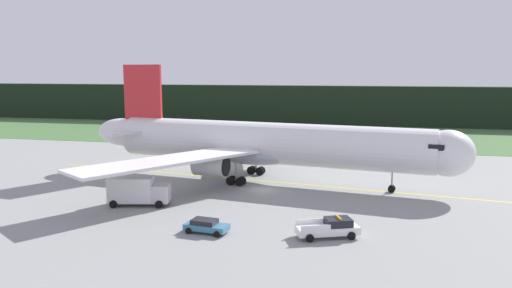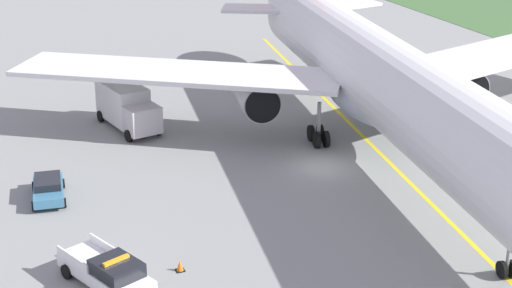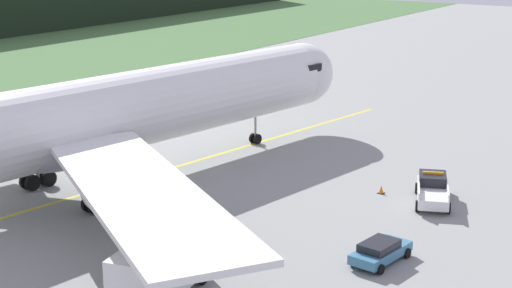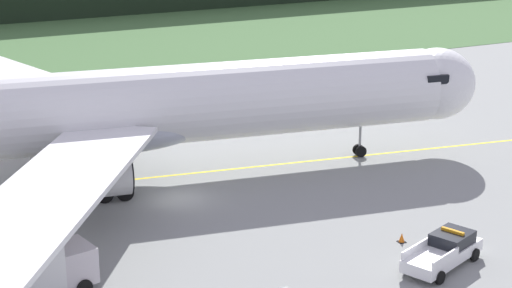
# 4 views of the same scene
# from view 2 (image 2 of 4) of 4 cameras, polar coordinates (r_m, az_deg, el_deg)

# --- Properties ---
(ground) EXTENTS (320.00, 320.00, 0.00)m
(ground) POSITION_cam_2_polar(r_m,az_deg,el_deg) (53.28, 4.78, -1.68)
(ground) COLOR gray
(taxiway_centerline_main) EXTENTS (69.77, 10.73, 0.01)m
(taxiway_centerline_main) POSITION_cam_2_polar(r_m,az_deg,el_deg) (55.70, 9.15, -0.84)
(taxiway_centerline_main) COLOR yellow
(taxiway_centerline_main) RESTS_ON ground
(airliner) EXTENTS (54.75, 50.27, 16.19)m
(airliner) POSITION_cam_2_polar(r_m,az_deg,el_deg) (54.57, 9.20, 4.55)
(airliner) COLOR silver
(airliner) RESTS_ON ground
(ops_pickup_truck) EXTENTS (6.12, 4.06, 1.94)m
(ops_pickup_truck) POSITION_cam_2_polar(r_m,az_deg,el_deg) (39.70, -10.67, -9.05)
(ops_pickup_truck) COLOR white
(ops_pickup_truck) RESTS_ON ground
(catering_truck) EXTENTS (7.21, 3.84, 3.45)m
(catering_truck) POSITION_cam_2_polar(r_m,az_deg,el_deg) (60.52, -9.33, 2.73)
(catering_truck) COLOR #BFB8BD
(catering_truck) RESTS_ON ground
(staff_car) EXTENTS (4.39, 2.41, 1.30)m
(staff_car) POSITION_cam_2_polar(r_m,az_deg,el_deg) (49.95, -14.81, -3.10)
(staff_car) COLOR teal
(staff_car) RESTS_ON ground
(apron_cone) EXTENTS (0.46, 0.46, 0.59)m
(apron_cone) POSITION_cam_2_polar(r_m,az_deg,el_deg) (40.93, -5.53, -8.77)
(apron_cone) COLOR black
(apron_cone) RESTS_ON ground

